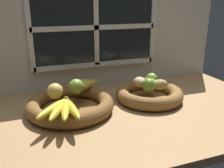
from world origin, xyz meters
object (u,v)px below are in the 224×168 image
at_px(fruit_bowl_right, 149,94).
at_px(lime_far, 152,79).
at_px(potato_small, 160,84).
at_px(apple_golden_left, 55,91).
at_px(apple_green_back, 76,86).
at_px(banana_bunch_back, 82,85).
at_px(fruit_bowl_left, 70,105).
at_px(lime_near, 149,85).
at_px(potato_large, 150,83).
at_px(banana_bunch_front, 62,109).
at_px(potato_back, 149,80).
at_px(potato_oblong, 140,82).

distance_m(fruit_bowl_right, lime_far, 0.08).
bearing_deg(lime_far, potato_small, -88.51).
bearing_deg(apple_golden_left, fruit_bowl_right, -2.13).
xyz_separation_m(apple_green_back, banana_bunch_back, (0.04, 0.06, -0.02)).
relative_size(fruit_bowl_left, lime_far, 6.36).
bearing_deg(potato_small, lime_near, -173.33).
relative_size(potato_large, lime_far, 1.16).
height_order(apple_green_back, lime_near, apple_green_back).
bearing_deg(fruit_bowl_right, lime_far, 52.13).
relative_size(banana_bunch_front, lime_far, 3.40).
bearing_deg(potato_back, potato_small, -81.03).
xyz_separation_m(fruit_bowl_left, apple_golden_left, (-0.06, 0.02, 0.06)).
height_order(fruit_bowl_left, fruit_bowl_right, same).
bearing_deg(lime_far, apple_golden_left, -177.00).
height_order(apple_green_back, potato_back, apple_green_back).
height_order(lime_near, lime_far, lime_near).
xyz_separation_m(banana_bunch_back, lime_near, (0.26, -0.14, 0.02)).
height_order(fruit_bowl_right, lime_near, lime_near).
height_order(banana_bunch_back, potato_small, potato_small).
distance_m(fruit_bowl_left, lime_near, 0.35).
bearing_deg(potato_oblong, lime_near, -81.35).
bearing_deg(banana_bunch_front, potato_back, 21.13).
xyz_separation_m(banana_bunch_back, potato_back, (0.31, -0.06, 0.01)).
bearing_deg(potato_back, potato_oblong, -164.05).
xyz_separation_m(apple_green_back, apple_golden_left, (-0.09, -0.03, 0.00)).
height_order(apple_green_back, banana_bunch_front, apple_green_back).
height_order(fruit_bowl_right, potato_large, potato_large).
bearing_deg(fruit_bowl_left, lime_far, 5.67).
xyz_separation_m(banana_bunch_front, potato_small, (0.45, 0.09, 0.01)).
height_order(fruit_bowl_left, apple_golden_left, apple_golden_left).
relative_size(potato_large, potato_oblong, 0.97).
height_order(fruit_bowl_left, potato_back, potato_back).
xyz_separation_m(fruit_bowl_left, apple_green_back, (0.04, 0.04, 0.06)).
height_order(apple_golden_left, potato_oblong, apple_golden_left).
xyz_separation_m(potato_back, lime_far, (0.01, -0.01, 0.01)).
relative_size(apple_green_back, banana_bunch_front, 0.34).
relative_size(potato_large, lime_near, 1.09).
bearing_deg(potato_back, banana_bunch_front, -158.87).
distance_m(apple_green_back, potato_oblong, 0.29).
bearing_deg(fruit_bowl_right, fruit_bowl_left, 180.00).
xyz_separation_m(potato_oblong, lime_far, (0.07, 0.01, 0.01)).
relative_size(fruit_bowl_left, potato_oblong, 5.30).
height_order(banana_bunch_back, lime_far, lime_far).
distance_m(banana_bunch_front, potato_oblong, 0.41).
height_order(banana_bunch_back, potato_back, potato_back).
relative_size(banana_bunch_back, lime_near, 2.86).
bearing_deg(banana_bunch_back, banana_bunch_front, -119.04).
xyz_separation_m(apple_golden_left, lime_far, (0.45, 0.02, -0.00)).
bearing_deg(potato_oblong, banana_bunch_front, -158.12).
bearing_deg(potato_small, potato_back, 98.97).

